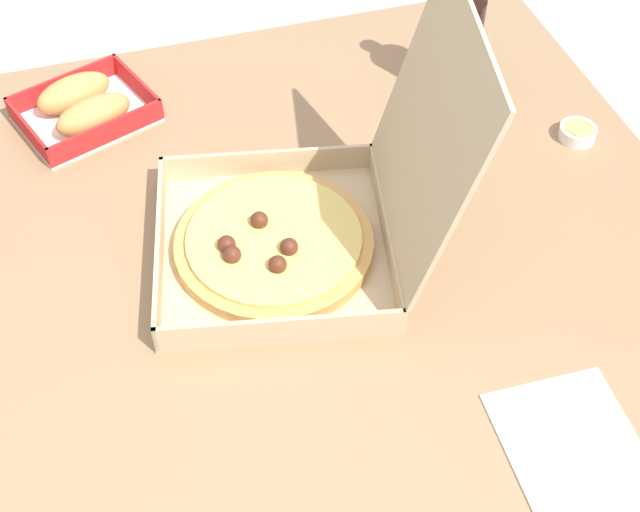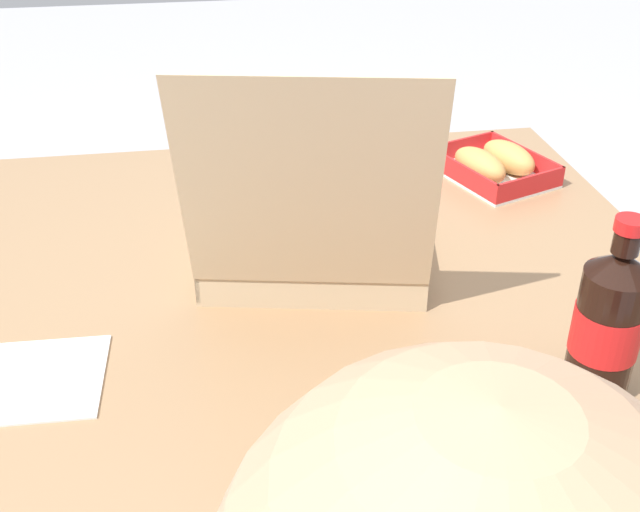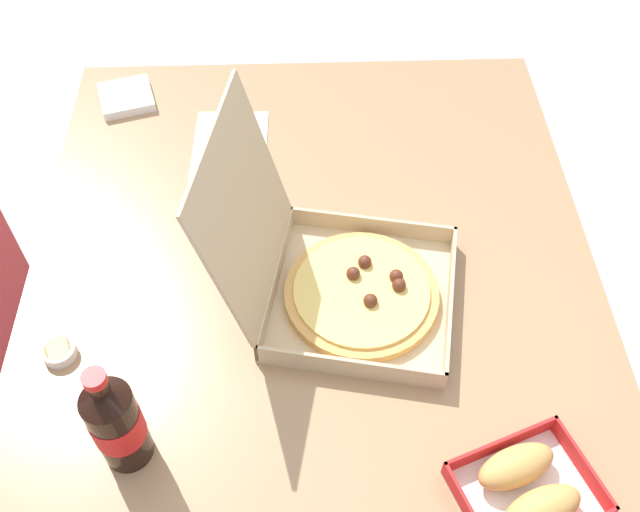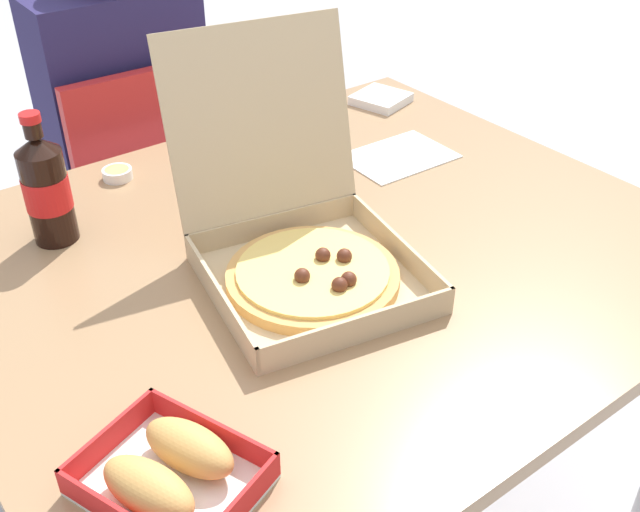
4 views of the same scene
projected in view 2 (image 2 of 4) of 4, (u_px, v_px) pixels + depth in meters
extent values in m
cube|color=#997551|center=(269.00, 293.00, 1.08)|extent=(1.18, 1.01, 0.03)
cylinder|color=#B7B7BC|center=(489.00, 300.00, 1.71)|extent=(0.05, 0.05, 0.68)
cube|color=tan|center=(316.00, 249.00, 1.15)|extent=(0.36, 0.36, 0.01)
cube|color=tan|center=(320.00, 191.00, 1.27)|extent=(0.30, 0.07, 0.04)
cube|color=tan|center=(418.00, 238.00, 1.13)|extent=(0.07, 0.30, 0.04)
cube|color=tan|center=(216.00, 234.00, 1.15)|extent=(0.07, 0.30, 0.04)
cube|color=tan|center=(311.00, 292.00, 1.01)|extent=(0.30, 0.07, 0.04)
cube|color=tan|center=(308.00, 190.00, 0.89)|extent=(0.31, 0.14, 0.30)
cylinder|color=tan|center=(316.00, 242.00, 1.15)|extent=(0.26, 0.26, 0.02)
cylinder|color=#EAC666|center=(316.00, 235.00, 1.14)|extent=(0.23, 0.23, 0.01)
sphere|color=#562819|center=(297.00, 212.00, 1.18)|extent=(0.02, 0.02, 0.02)
sphere|color=#562819|center=(298.00, 236.00, 1.12)|extent=(0.02, 0.02, 0.02)
sphere|color=#562819|center=(334.00, 225.00, 1.15)|extent=(0.02, 0.02, 0.02)
sphere|color=#562819|center=(309.00, 210.00, 1.19)|extent=(0.02, 0.02, 0.02)
sphere|color=#562819|center=(279.00, 230.00, 1.14)|extent=(0.02, 0.02, 0.02)
cube|color=white|center=(493.00, 176.00, 1.38)|extent=(0.21, 0.23, 0.00)
cube|color=red|center=(461.00, 148.00, 1.43)|extent=(0.14, 0.06, 0.03)
cube|color=red|center=(530.00, 185.00, 1.30)|extent=(0.14, 0.06, 0.03)
cube|color=red|center=(525.00, 157.00, 1.40)|extent=(0.07, 0.18, 0.03)
cube|color=red|center=(461.00, 174.00, 1.34)|extent=(0.07, 0.18, 0.03)
ellipsoid|color=tan|center=(509.00, 157.00, 1.38)|extent=(0.09, 0.13, 0.05)
ellipsoid|color=tan|center=(480.00, 165.00, 1.35)|extent=(0.09, 0.13, 0.05)
cylinder|color=black|center=(605.00, 336.00, 0.84)|extent=(0.07, 0.07, 0.16)
cone|color=black|center=(622.00, 263.00, 0.79)|extent=(0.07, 0.07, 0.02)
cylinder|color=black|center=(627.00, 242.00, 0.78)|extent=(0.03, 0.03, 0.02)
cylinder|color=red|center=(631.00, 225.00, 0.77)|extent=(0.03, 0.03, 0.01)
cylinder|color=red|center=(606.00, 330.00, 0.84)|extent=(0.07, 0.07, 0.06)
cube|color=white|center=(12.00, 381.00, 0.89)|extent=(0.21, 0.16, 0.00)
cylinder|color=white|center=(490.00, 495.00, 0.74)|extent=(0.06, 0.06, 0.02)
cylinder|color=#DBBC66|center=(491.00, 490.00, 0.74)|extent=(0.05, 0.05, 0.01)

